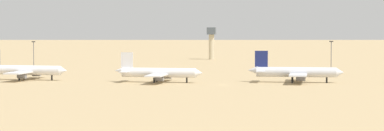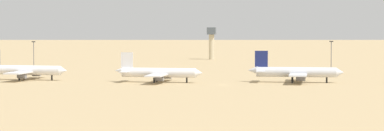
# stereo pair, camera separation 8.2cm
# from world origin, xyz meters

# --- Properties ---
(ground) EXTENTS (4000.00, 4000.00, 0.00)m
(ground) POSITION_xyz_m (0.00, 0.00, 0.00)
(ground) COLOR tan
(ridge_far_west) EXTENTS (429.39, 325.79, 104.40)m
(ridge_far_west) POSITION_xyz_m (-512.37, 1168.89, 52.20)
(ridge_far_west) COLOR slate
(ridge_far_west) RESTS_ON ground
(parked_jet_navy_1) EXTENTS (36.12, 30.47, 11.92)m
(parked_jet_navy_1) POSITION_xyz_m (-81.19, 14.67, 3.91)
(parked_jet_navy_1) COLOR white
(parked_jet_navy_1) RESTS_ON ground
(parked_jet_white_2) EXTENTS (34.52, 29.02, 11.40)m
(parked_jet_white_2) POSITION_xyz_m (-26.06, 9.22, 3.74)
(parked_jet_white_2) COLOR white
(parked_jet_white_2) RESTS_ON ground
(parked_jet_navy_3) EXTENTS (36.38, 30.45, 12.05)m
(parked_jet_navy_3) POSITION_xyz_m (25.91, 16.08, 3.95)
(parked_jet_navy_3) COLOR silver
(parked_jet_navy_3) RESTS_ON ground
(control_tower) EXTENTS (5.20, 5.20, 19.45)m
(control_tower) POSITION_xyz_m (-27.09, 195.92, 11.74)
(control_tower) COLOR #C6B793
(control_tower) RESTS_ON ground
(light_pole_west) EXTENTS (1.80, 0.50, 13.17)m
(light_pole_west) POSITION_xyz_m (-106.68, 101.18, 7.75)
(light_pole_west) COLOR #59595E
(light_pole_west) RESTS_ON ground
(light_pole_east) EXTENTS (1.80, 0.50, 14.19)m
(light_pole_east) POSITION_xyz_m (41.45, 87.25, 8.28)
(light_pole_east) COLOR #59595E
(light_pole_east) RESTS_ON ground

